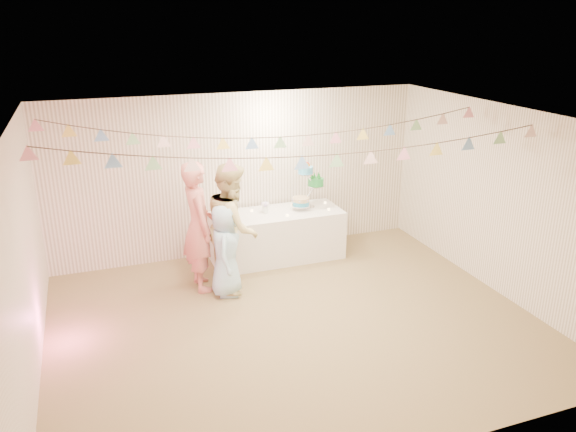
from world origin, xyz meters
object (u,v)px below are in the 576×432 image
object	(u,v)px
person_adult_a	(199,226)
person_child	(225,250)
person_adult_b	(233,227)
cake_stand	(308,188)
table	(277,235)

from	to	relation	value
person_adult_a	person_child	distance (m)	0.52
person_adult_b	person_adult_a	bearing A→B (deg)	89.84
cake_stand	person_adult_a	bearing A→B (deg)	-161.13
cake_stand	person_adult_b	distance (m)	1.65
cake_stand	person_child	xyz separation A→B (m)	(-1.61, -0.97, -0.45)
table	person_adult_b	distance (m)	1.27
person_adult_a	person_adult_b	bearing A→B (deg)	-108.26
person_adult_a	person_child	size ratio (longest dim) A/B	1.41
table	person_adult_a	xyz separation A→B (m)	(-1.35, -0.60, 0.54)
person_child	table	bearing A→B (deg)	-28.92
table	person_child	world-z (taller)	person_child
cake_stand	person_adult_b	xyz separation A→B (m)	(-1.44, -0.78, -0.19)
person_child	cake_stand	bearing A→B (deg)	-38.86
table	cake_stand	bearing A→B (deg)	5.19
table	cake_stand	distance (m)	0.91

